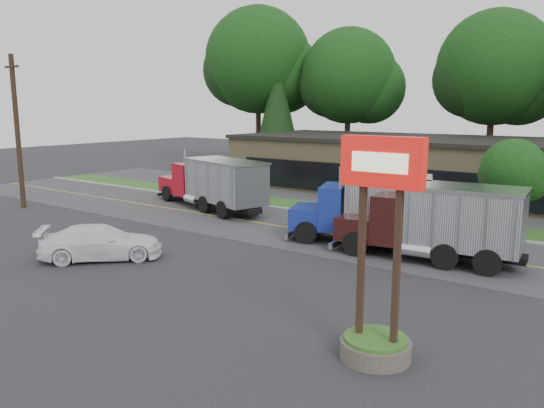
# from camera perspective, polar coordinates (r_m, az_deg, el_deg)

# --- Properties ---
(ground) EXTENTS (140.00, 140.00, 0.00)m
(ground) POSITION_cam_1_polar(r_m,az_deg,el_deg) (22.92, -10.68, -6.68)
(ground) COLOR #3A3A40
(ground) RESTS_ON ground
(road) EXTENTS (60.00, 8.00, 0.02)m
(road) POSITION_cam_1_polar(r_m,az_deg,el_deg) (29.57, 2.11, -2.62)
(road) COLOR #4A4A4E
(road) RESTS_ON ground
(center_line) EXTENTS (60.00, 0.12, 0.01)m
(center_line) POSITION_cam_1_polar(r_m,az_deg,el_deg) (29.57, 2.11, -2.62)
(center_line) COLOR gold
(center_line) RESTS_ON ground
(curb) EXTENTS (60.00, 0.30, 0.12)m
(curb) POSITION_cam_1_polar(r_m,az_deg,el_deg) (33.06, 6.19, -1.28)
(curb) COLOR #9E9E99
(curb) RESTS_ON ground
(grass_verge) EXTENTS (60.00, 3.40, 0.03)m
(grass_verge) POSITION_cam_1_polar(r_m,az_deg,el_deg) (34.60, 7.68, -0.79)
(grass_verge) COLOR #3A6522
(grass_verge) RESTS_ON ground
(far_parking) EXTENTS (60.00, 7.00, 0.02)m
(far_parking) POSITION_cam_1_polar(r_m,az_deg,el_deg) (39.00, 11.20, 0.37)
(far_parking) COLOR #4A4A4E
(far_parking) RESTS_ON ground
(strip_mall) EXTENTS (32.00, 12.00, 4.00)m
(strip_mall) POSITION_cam_1_polar(r_m,az_deg,el_deg) (43.51, 17.05, 3.80)
(strip_mall) COLOR #9B875F
(strip_mall) RESTS_ON ground
(utility_pole) EXTENTS (1.60, 0.32, 10.00)m
(utility_pole) POSITION_cam_1_polar(r_m,az_deg,el_deg) (38.78, -25.71, 7.07)
(utility_pole) COLOR #382619
(utility_pole) RESTS_ON ground
(bilo_sign) EXTENTS (2.20, 1.90, 5.95)m
(bilo_sign) POSITION_cam_1_polar(r_m,az_deg,el_deg) (14.37, 11.31, -8.65)
(bilo_sign) COLOR #6B6054
(bilo_sign) RESTS_ON ground
(tree_far_a) EXTENTS (12.15, 11.44, 17.33)m
(tree_far_a) POSITION_cam_1_polar(r_m,az_deg,el_deg) (59.35, -1.27, 14.67)
(tree_far_a) COLOR #382619
(tree_far_a) RESTS_ON ground
(tree_far_b) EXTENTS (10.18, 9.58, 14.52)m
(tree_far_b) POSITION_cam_1_polar(r_m,az_deg,el_deg) (55.52, 8.45, 12.99)
(tree_far_b) COLOR #382619
(tree_far_b) RESTS_ON ground
(tree_far_c) EXTENTS (10.41, 9.80, 14.85)m
(tree_far_c) POSITION_cam_1_polar(r_m,az_deg,el_deg) (50.53, 23.01, 12.80)
(tree_far_c) COLOR #382619
(tree_far_c) RESTS_ON ground
(evergreen_left) EXTENTS (5.09, 5.09, 11.57)m
(evergreen_left) POSITION_cam_1_polar(r_m,az_deg,el_deg) (55.19, 0.58, 10.10)
(evergreen_left) COLOR #382619
(evergreen_left) RESTS_ON ground
(tree_verge) EXTENTS (3.54, 3.33, 5.05)m
(tree_verge) POSITION_cam_1_polar(r_m,az_deg,el_deg) (30.74, 24.58, 3.00)
(tree_verge) COLOR #382619
(tree_verge) RESTS_ON ground
(dump_truck_red) EXTENTS (10.84, 5.46, 3.36)m
(dump_truck_red) POSITION_cam_1_polar(r_m,az_deg,el_deg) (34.90, -6.31, 2.36)
(dump_truck_red) COLOR black
(dump_truck_red) RESTS_ON ground
(dump_truck_blue) EXTENTS (7.20, 4.66, 3.36)m
(dump_truck_blue) POSITION_cam_1_polar(r_m,az_deg,el_deg) (26.58, 10.30, -0.31)
(dump_truck_blue) COLOR black
(dump_truck_blue) RESTS_ON ground
(dump_truck_maroon) EXTENTS (8.17, 3.31, 3.36)m
(dump_truck_maroon) POSITION_cam_1_polar(r_m,az_deg,el_deg) (24.08, 17.48, -1.73)
(dump_truck_maroon) COLOR black
(dump_truck_maroon) RESTS_ON ground
(rally_car) EXTENTS (5.16, 5.28, 1.52)m
(rally_car) POSITION_cam_1_polar(r_m,az_deg,el_deg) (24.70, -17.90, -3.93)
(rally_car) COLOR white
(rally_car) RESTS_ON ground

